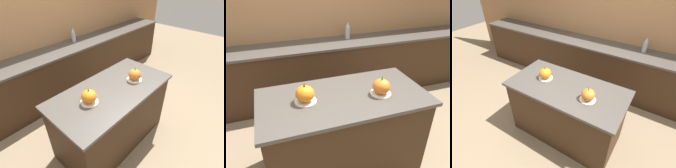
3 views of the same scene
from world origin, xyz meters
The scene contains 7 objects.
ground_plane centered at (0.00, 0.00, 0.00)m, with size 12.00×12.00×0.00m, color #847056.
wall_back centered at (0.00, 1.78, 1.25)m, with size 8.00×0.06×2.50m.
kitchen_island centered at (0.00, 0.00, 0.45)m, with size 1.59×0.79×0.90m.
back_counter centered at (0.00, 1.45, 0.46)m, with size 6.00×0.60×0.93m.
pumpkin_cake_left centered at (-0.36, 0.02, 0.98)m, with size 0.20×0.20×0.19m.
pumpkin_cake_right centered at (0.34, -0.08, 0.97)m, with size 0.20×0.20×0.19m.
bottle_tall centered at (0.63, 1.56, 1.05)m, with size 0.08×0.08×0.26m.
Camera 1 is at (-1.28, -1.15, 2.15)m, focal length 28.00 mm.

